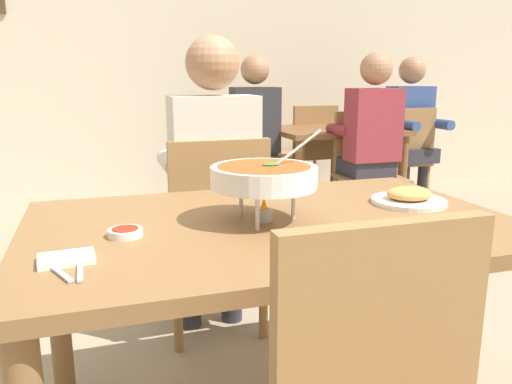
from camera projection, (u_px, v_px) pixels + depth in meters
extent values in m
cube|color=beige|center=(145.00, 35.00, 4.35)|extent=(10.00, 0.10, 3.00)
cube|color=brown|center=(272.00, 226.00, 1.45)|extent=(1.38, 0.89, 0.04)
cylinder|color=brown|center=(59.00, 316.00, 1.71)|extent=(0.07, 0.07, 0.70)
cylinder|color=brown|center=(383.00, 273.00, 2.08)|extent=(0.07, 0.07, 0.70)
cube|color=olive|center=(211.00, 237.00, 2.28)|extent=(0.44, 0.44, 0.03)
cube|color=olive|center=(220.00, 195.00, 2.04)|extent=(0.42, 0.04, 0.45)
cylinder|color=olive|center=(240.00, 264.00, 2.57)|extent=(0.04, 0.04, 0.42)
cylinder|color=olive|center=(165.00, 273.00, 2.45)|extent=(0.04, 0.04, 0.42)
cylinder|color=olive|center=(263.00, 294.00, 2.21)|extent=(0.04, 0.04, 0.42)
cylinder|color=olive|center=(178.00, 305.00, 2.10)|extent=(0.04, 0.04, 0.42)
cylinder|color=#2D2D38|center=(231.00, 276.00, 2.38)|extent=(0.10, 0.10, 0.45)
cylinder|color=#2D2D38|center=(190.00, 281.00, 2.32)|extent=(0.10, 0.10, 0.45)
cube|color=#2D2D38|center=(211.00, 222.00, 2.25)|extent=(0.32, 0.32, 0.12)
cube|color=beige|center=(214.00, 156.00, 2.10)|extent=(0.36, 0.20, 0.50)
sphere|color=#A57756|center=(212.00, 63.00, 2.02)|extent=(0.22, 0.22, 0.22)
cylinder|color=beige|center=(238.00, 159.00, 2.35)|extent=(0.08, 0.28, 0.08)
cylinder|color=beige|center=(169.00, 162.00, 2.25)|extent=(0.08, 0.28, 0.08)
cube|color=olive|center=(381.00, 341.00, 0.91)|extent=(0.42, 0.04, 0.45)
cylinder|color=silver|center=(293.00, 202.00, 1.45)|extent=(0.01, 0.01, 0.10)
cylinder|color=silver|center=(241.00, 199.00, 1.48)|extent=(0.01, 0.01, 0.10)
cylinder|color=silver|center=(257.00, 212.00, 1.34)|extent=(0.01, 0.01, 0.10)
torus|color=silver|center=(264.00, 187.00, 1.41)|extent=(0.21, 0.21, 0.01)
cylinder|color=#B2B2B7|center=(264.00, 215.00, 1.43)|extent=(0.05, 0.05, 0.04)
cone|color=orange|center=(264.00, 204.00, 1.43)|extent=(0.02, 0.02, 0.04)
cylinder|color=white|center=(264.00, 177.00, 1.41)|extent=(0.30, 0.30, 0.06)
cylinder|color=#994C1E|center=(264.00, 168.00, 1.40)|extent=(0.26, 0.26, 0.01)
ellipsoid|color=#388433|center=(271.00, 164.00, 1.41)|extent=(0.05, 0.03, 0.01)
cylinder|color=silver|center=(291.00, 153.00, 1.44)|extent=(0.18, 0.01, 0.13)
cylinder|color=white|center=(330.00, 247.00, 1.20)|extent=(0.24, 0.24, 0.01)
ellipsoid|color=white|center=(330.00, 237.00, 1.19)|extent=(0.15, 0.13, 0.04)
cylinder|color=white|center=(409.00, 201.00, 1.64)|extent=(0.24, 0.24, 0.01)
ellipsoid|color=tan|center=(409.00, 194.00, 1.63)|extent=(0.15, 0.13, 0.04)
cylinder|color=white|center=(125.00, 233.00, 1.30)|extent=(0.09, 0.09, 0.02)
cylinder|color=maroon|center=(125.00, 229.00, 1.29)|extent=(0.07, 0.07, 0.01)
cube|color=white|center=(67.00, 259.00, 1.12)|extent=(0.13, 0.09, 0.02)
cube|color=silver|center=(56.00, 269.00, 1.07)|extent=(0.08, 0.16, 0.01)
cube|color=silver|center=(80.00, 267.00, 1.08)|extent=(0.01, 0.17, 0.01)
cube|color=brown|center=(334.00, 131.00, 4.07)|extent=(1.00, 0.80, 0.04)
cylinder|color=brown|center=(299.00, 187.00, 3.71)|extent=(0.07, 0.07, 0.70)
cylinder|color=brown|center=(402.00, 180.00, 3.97)|extent=(0.07, 0.07, 0.70)
cylinder|color=brown|center=(269.00, 171.00, 4.34)|extent=(0.07, 0.07, 0.70)
cylinder|color=brown|center=(359.00, 166.00, 4.60)|extent=(0.07, 0.07, 0.70)
cube|color=olive|center=(265.00, 170.00, 3.91)|extent=(0.50, 0.50, 0.03)
cube|color=olive|center=(254.00, 137.00, 4.03)|extent=(0.42, 0.10, 0.45)
cylinder|color=olive|center=(254.00, 206.00, 3.71)|extent=(0.04, 0.04, 0.42)
cylinder|color=olive|center=(298.00, 201.00, 3.88)|extent=(0.04, 0.04, 0.42)
cylinder|color=olive|center=(233.00, 196.00, 4.05)|extent=(0.04, 0.04, 0.42)
cylinder|color=olive|center=(274.00, 191.00, 4.21)|extent=(0.04, 0.04, 0.42)
cube|color=olive|center=(396.00, 161.00, 4.34)|extent=(0.46, 0.46, 0.03)
cube|color=olive|center=(411.00, 136.00, 4.09)|extent=(0.42, 0.06, 0.45)
cylinder|color=olive|center=(402.00, 181.00, 4.61)|extent=(0.04, 0.04, 0.42)
cylinder|color=olive|center=(365.00, 183.00, 4.52)|extent=(0.04, 0.04, 0.42)
cylinder|color=olive|center=(426.00, 190.00, 4.26)|extent=(0.04, 0.04, 0.42)
cylinder|color=olive|center=(386.00, 193.00, 4.16)|extent=(0.04, 0.04, 0.42)
cube|color=olive|center=(371.00, 178.00, 3.60)|extent=(0.49, 0.49, 0.03)
cube|color=olive|center=(361.00, 142.00, 3.73)|extent=(0.42, 0.09, 0.45)
cylinder|color=olive|center=(354.00, 217.00, 3.43)|extent=(0.04, 0.04, 0.42)
cylinder|color=olive|center=(406.00, 214.00, 3.50)|extent=(0.04, 0.04, 0.42)
cylinder|color=olive|center=(335.00, 204.00, 3.79)|extent=(0.04, 0.04, 0.42)
cylinder|color=olive|center=(382.00, 201.00, 3.86)|extent=(0.04, 0.04, 0.42)
cube|color=olive|center=(306.00, 155.00, 4.69)|extent=(0.45, 0.45, 0.03)
cube|color=olive|center=(315.00, 131.00, 4.45)|extent=(0.42, 0.05, 0.45)
cylinder|color=olive|center=(315.00, 174.00, 4.97)|extent=(0.04, 0.04, 0.42)
cylinder|color=olive|center=(279.00, 176.00, 4.85)|extent=(0.04, 0.04, 0.42)
cylinder|color=olive|center=(332.00, 181.00, 4.62)|extent=(0.04, 0.04, 0.42)
cylinder|color=olive|center=(294.00, 184.00, 4.50)|extent=(0.04, 0.04, 0.42)
cube|color=olive|center=(245.00, 160.00, 4.42)|extent=(0.45, 0.45, 0.03)
cube|color=olive|center=(267.00, 132.00, 4.42)|extent=(0.05, 0.42, 0.45)
cylinder|color=olive|center=(220.00, 182.00, 4.60)|extent=(0.04, 0.04, 0.42)
cylinder|color=olive|center=(230.00, 190.00, 4.24)|extent=(0.04, 0.04, 0.42)
cylinder|color=olive|center=(259.00, 179.00, 4.70)|extent=(0.04, 0.04, 0.42)
cylinder|color=olive|center=(272.00, 187.00, 4.35)|extent=(0.04, 0.04, 0.42)
cylinder|color=#2D2D38|center=(262.00, 191.00, 4.14)|extent=(0.10, 0.10, 0.45)
cylinder|color=#2D2D38|center=(239.00, 193.00, 4.08)|extent=(0.10, 0.10, 0.45)
cube|color=#2D2D38|center=(252.00, 158.00, 4.01)|extent=(0.32, 0.32, 0.12)
cube|color=#2D2D33|center=(255.00, 120.00, 3.86)|extent=(0.36, 0.20, 0.50)
sphere|color=#A57756|center=(255.00, 69.00, 3.78)|extent=(0.22, 0.22, 0.22)
cylinder|color=#2D2D33|center=(266.00, 124.00, 4.11)|extent=(0.08, 0.28, 0.08)
cylinder|color=#2D2D33|center=(228.00, 125.00, 4.01)|extent=(0.08, 0.28, 0.08)
cylinder|color=#2D2D38|center=(403.00, 189.00, 4.22)|extent=(0.10, 0.10, 0.45)
cylinder|color=#2D2D38|center=(423.00, 187.00, 4.28)|extent=(0.10, 0.10, 0.45)
cube|color=#2D2D38|center=(412.00, 154.00, 4.22)|extent=(0.32, 0.32, 0.12)
cube|color=#334C8C|center=(409.00, 116.00, 4.23)|extent=(0.36, 0.20, 0.50)
sphere|color=#A57756|center=(412.00, 70.00, 4.14)|extent=(0.22, 0.22, 0.22)
cylinder|color=#334C8C|center=(406.00, 125.00, 4.01)|extent=(0.08, 0.28, 0.08)
cylinder|color=#334C8C|center=(440.00, 124.00, 4.10)|extent=(0.08, 0.28, 0.08)
cylinder|color=#2D2D38|center=(373.00, 203.00, 3.75)|extent=(0.10, 0.10, 0.45)
cylinder|color=#2D2D38|center=(349.00, 205.00, 3.69)|extent=(0.10, 0.10, 0.45)
cube|color=#2D2D38|center=(365.00, 167.00, 3.62)|extent=(0.32, 0.32, 0.12)
cube|color=maroon|center=(373.00, 125.00, 3.48)|extent=(0.36, 0.20, 0.50)
sphere|color=#A57756|center=(376.00, 69.00, 3.39)|extent=(0.22, 0.22, 0.22)
cylinder|color=maroon|center=(378.00, 129.00, 3.72)|extent=(0.08, 0.28, 0.08)
cylinder|color=maroon|center=(339.00, 130.00, 3.63)|extent=(0.08, 0.28, 0.08)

